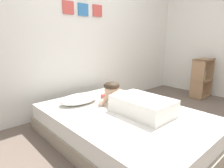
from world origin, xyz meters
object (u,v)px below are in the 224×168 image
(pillow, at_px, (79,99))
(person_lying, at_px, (133,101))
(cell_phone, at_px, (138,105))
(bookshelf, at_px, (202,78))
(bed, at_px, (123,125))
(coffee_cup, at_px, (104,97))

(pillow, xyz_separation_m, person_lying, (0.32, -0.62, 0.05))
(person_lying, bearing_deg, pillow, 117.14)
(cell_phone, xyz_separation_m, bookshelf, (1.98, 0.10, 0.05))
(person_lying, distance_m, bookshelf, 2.15)
(pillow, xyz_separation_m, cell_phone, (0.48, -0.56, -0.05))
(bed, height_order, bookshelf, bookshelf)
(bed, relative_size, coffee_cup, 15.68)
(pillow, bearing_deg, bed, -71.13)
(person_lying, height_order, cell_phone, person_lying)
(person_lying, distance_m, cell_phone, 0.20)
(bed, bearing_deg, pillow, 108.87)
(pillow, bearing_deg, bookshelf, -10.57)
(cell_phone, relative_size, bookshelf, 0.19)
(pillow, relative_size, bookshelf, 0.69)
(bed, relative_size, cell_phone, 14.00)
(bed, distance_m, bookshelf, 2.28)
(cell_phone, bearing_deg, bookshelf, 2.96)
(pillow, distance_m, coffee_cup, 0.33)
(coffee_cup, relative_size, cell_phone, 0.89)
(coffee_cup, bearing_deg, person_lying, -90.22)
(bookshelf, bearing_deg, bed, -176.98)
(person_lying, xyz_separation_m, coffee_cup, (0.00, 0.52, -0.07))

